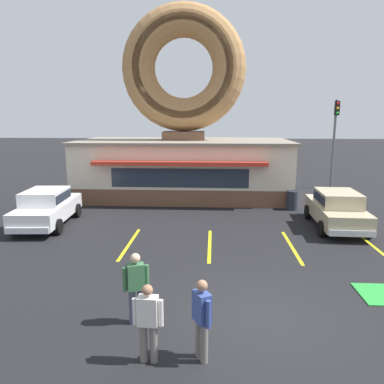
{
  "coord_description": "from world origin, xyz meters",
  "views": [
    {
      "loc": [
        -1.16,
        -8.21,
        4.61
      ],
      "look_at": [
        -1.92,
        5.0,
        2.0
      ],
      "focal_mm": 35.0,
      "sensor_mm": 36.0,
      "label": 1
    }
  ],
  "objects_px": {
    "pedestrian_hooded_kid": "(148,320)",
    "trash_bin": "(292,200)",
    "pedestrian_blue_sweater_man": "(136,285)",
    "car_white": "(47,206)",
    "car_champagne": "(337,208)",
    "traffic_light_pole": "(335,132)",
    "pedestrian_leather_jacket_man": "(202,316)"
  },
  "relations": [
    {
      "from": "pedestrian_hooded_kid",
      "to": "trash_bin",
      "type": "distance_m",
      "value": 13.63
    },
    {
      "from": "pedestrian_blue_sweater_man",
      "to": "car_white",
      "type": "bearing_deg",
      "value": 125.7
    },
    {
      "from": "pedestrian_hooded_kid",
      "to": "car_champagne",
      "type": "bearing_deg",
      "value": 55.49
    },
    {
      "from": "traffic_light_pole",
      "to": "car_champagne",
      "type": "bearing_deg",
      "value": -105.66
    },
    {
      "from": "car_white",
      "to": "pedestrian_blue_sweater_man",
      "type": "xyz_separation_m",
      "value": [
        5.5,
        -7.65,
        0.06
      ]
    },
    {
      "from": "pedestrian_blue_sweater_man",
      "to": "pedestrian_leather_jacket_man",
      "type": "height_order",
      "value": "pedestrian_blue_sweater_man"
    },
    {
      "from": "car_white",
      "to": "trash_bin",
      "type": "height_order",
      "value": "car_white"
    },
    {
      "from": "pedestrian_blue_sweater_man",
      "to": "trash_bin",
      "type": "height_order",
      "value": "pedestrian_blue_sweater_man"
    },
    {
      "from": "car_champagne",
      "to": "traffic_light_pole",
      "type": "height_order",
      "value": "traffic_light_pole"
    },
    {
      "from": "pedestrian_leather_jacket_man",
      "to": "trash_bin",
      "type": "xyz_separation_m",
      "value": [
        4.24,
        12.45,
        -0.41
      ]
    },
    {
      "from": "car_white",
      "to": "pedestrian_leather_jacket_man",
      "type": "height_order",
      "value": "pedestrian_leather_jacket_man"
    },
    {
      "from": "car_white",
      "to": "car_champagne",
      "type": "xyz_separation_m",
      "value": [
        12.46,
        0.37,
        0.0
      ]
    },
    {
      "from": "pedestrian_hooded_kid",
      "to": "traffic_light_pole",
      "type": "height_order",
      "value": "traffic_light_pole"
    },
    {
      "from": "trash_bin",
      "to": "traffic_light_pole",
      "type": "bearing_deg",
      "value": 58.19
    },
    {
      "from": "car_white",
      "to": "pedestrian_blue_sweater_man",
      "type": "distance_m",
      "value": 9.42
    },
    {
      "from": "pedestrian_hooded_kid",
      "to": "trash_bin",
      "type": "height_order",
      "value": "pedestrian_hooded_kid"
    },
    {
      "from": "pedestrian_blue_sweater_man",
      "to": "pedestrian_hooded_kid",
      "type": "bearing_deg",
      "value": -69.52
    },
    {
      "from": "pedestrian_blue_sweater_man",
      "to": "trash_bin",
      "type": "distance_m",
      "value": 12.61
    },
    {
      "from": "pedestrian_leather_jacket_man",
      "to": "traffic_light_pole",
      "type": "distance_m",
      "value": 20.49
    },
    {
      "from": "traffic_light_pole",
      "to": "car_white",
      "type": "bearing_deg",
      "value": -147.17
    },
    {
      "from": "pedestrian_leather_jacket_man",
      "to": "traffic_light_pole",
      "type": "xyz_separation_m",
      "value": [
        8.07,
        18.63,
        2.8
      ]
    },
    {
      "from": "car_champagne",
      "to": "traffic_light_pole",
      "type": "relative_size",
      "value": 0.8
    },
    {
      "from": "pedestrian_hooded_kid",
      "to": "trash_bin",
      "type": "bearing_deg",
      "value": 67.35
    },
    {
      "from": "car_white",
      "to": "car_champagne",
      "type": "height_order",
      "value": "same"
    },
    {
      "from": "car_white",
      "to": "pedestrian_leather_jacket_man",
      "type": "distance_m",
      "value": 11.33
    },
    {
      "from": "car_white",
      "to": "car_champagne",
      "type": "bearing_deg",
      "value": 1.71
    },
    {
      "from": "car_champagne",
      "to": "pedestrian_leather_jacket_man",
      "type": "distance_m",
      "value": 10.75
    },
    {
      "from": "pedestrian_hooded_kid",
      "to": "pedestrian_blue_sweater_man",
      "type": "bearing_deg",
      "value": 110.48
    },
    {
      "from": "pedestrian_hooded_kid",
      "to": "car_white",
      "type": "bearing_deg",
      "value": 123.68
    },
    {
      "from": "trash_bin",
      "to": "traffic_light_pole",
      "type": "distance_m",
      "value": 7.95
    },
    {
      "from": "pedestrian_blue_sweater_man",
      "to": "traffic_light_pole",
      "type": "height_order",
      "value": "traffic_light_pole"
    },
    {
      "from": "car_champagne",
      "to": "pedestrian_blue_sweater_man",
      "type": "bearing_deg",
      "value": -130.96
    }
  ]
}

